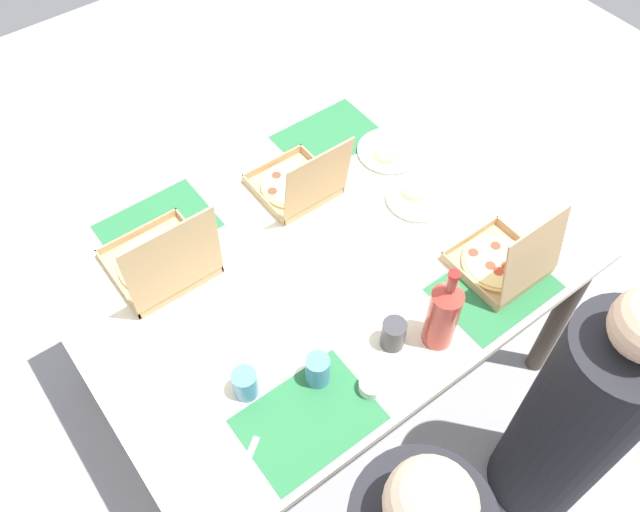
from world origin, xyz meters
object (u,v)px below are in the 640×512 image
at_px(plate_near_left, 389,151).
at_px(soda_bottle, 443,313).
at_px(pizza_box_center, 504,262).
at_px(pizza_box_corner_left, 163,262).
at_px(plate_far_right, 417,198).
at_px(condiment_bowl, 372,386).
at_px(cup_dark, 245,384).
at_px(diner_left_seat, 575,421).
at_px(cup_clear_left, 393,334).
at_px(cup_red, 318,370).
at_px(pizza_box_edge_far, 298,184).

xyz_separation_m(plate_near_left, soda_bottle, (0.38, 0.66, 0.12)).
xyz_separation_m(pizza_box_center, pizza_box_corner_left, (0.84, -0.63, 0.01)).
distance_m(pizza_box_center, plate_far_right, 0.38).
bearing_deg(condiment_bowl, cup_dark, -35.59).
relative_size(condiment_bowl, diner_left_seat, 0.06).
xyz_separation_m(plate_near_left, cup_clear_left, (0.50, 0.60, 0.04)).
xyz_separation_m(plate_far_right, condiment_bowl, (0.57, 0.45, 0.01)).
distance_m(plate_far_right, cup_dark, 0.88).
bearing_deg(cup_clear_left, cup_red, -8.98).
bearing_deg(pizza_box_corner_left, soda_bottle, 127.22).
bearing_deg(diner_left_seat, soda_bottle, -56.33).
bearing_deg(diner_left_seat, cup_red, -38.66).
xyz_separation_m(pizza_box_center, pizza_box_edge_far, (0.32, -0.64, 0.00)).
height_order(pizza_box_corner_left, cup_dark, pizza_box_corner_left).
bearing_deg(cup_red, diner_left_seat, 141.34).
xyz_separation_m(cup_red, condiment_bowl, (-0.10, 0.11, -0.03)).
bearing_deg(cup_clear_left, plate_far_right, -138.99).
bearing_deg(pizza_box_center, condiment_bowl, 6.48).
distance_m(soda_bottle, condiment_bowl, 0.28).
height_order(cup_dark, diner_left_seat, diner_left_seat).
relative_size(pizza_box_edge_far, condiment_bowl, 4.10).
distance_m(pizza_box_edge_far, cup_dark, 0.75).
height_order(pizza_box_edge_far, diner_left_seat, diner_left_seat).
height_order(cup_red, diner_left_seat, diner_left_seat).
bearing_deg(cup_red, plate_far_right, -153.40).
xyz_separation_m(pizza_box_edge_far, cup_clear_left, (0.12, 0.64, 0.01)).
distance_m(pizza_box_corner_left, plate_near_left, 0.90).
bearing_deg(pizza_box_edge_far, cup_dark, 43.27).
bearing_deg(diner_left_seat, cup_clear_left, -50.42).
height_order(pizza_box_center, cup_clear_left, pizza_box_center).
relative_size(soda_bottle, cup_dark, 3.33).
relative_size(soda_bottle, cup_clear_left, 3.21).
xyz_separation_m(soda_bottle, diner_left_seat, (-0.26, 0.39, -0.37)).
relative_size(pizza_box_corner_left, plate_far_right, 1.55).
bearing_deg(pizza_box_edge_far, soda_bottle, 89.29).
xyz_separation_m(soda_bottle, cup_dark, (0.53, -0.19, -0.08)).
bearing_deg(cup_red, cup_dark, -25.54).
relative_size(pizza_box_edge_far, cup_dark, 3.00).
xyz_separation_m(plate_far_right, soda_bottle, (0.31, 0.44, 0.12)).
relative_size(pizza_box_edge_far, cup_clear_left, 2.90).
relative_size(plate_near_left, cup_clear_left, 2.29).
relative_size(cup_dark, condiment_bowl, 1.37).
height_order(plate_far_right, condiment_bowl, condiment_bowl).
bearing_deg(cup_clear_left, soda_bottle, 150.92).
xyz_separation_m(pizza_box_corner_left, condiment_bowl, (-0.26, 0.69, -0.03)).
xyz_separation_m(plate_near_left, cup_red, (0.74, 0.56, 0.04)).
height_order(plate_near_left, plate_far_right, same).
bearing_deg(plate_far_right, cup_red, 26.60).
height_order(plate_far_right, cup_dark, cup_dark).
bearing_deg(pizza_box_edge_far, condiment_bowl, 69.59).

